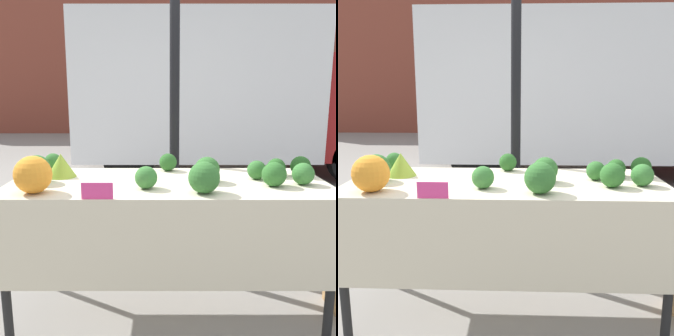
{
  "view_description": "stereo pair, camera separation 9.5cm",
  "coord_description": "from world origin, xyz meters",
  "views": [
    {
      "loc": [
        -0.0,
        -2.23,
        1.37
      ],
      "look_at": [
        0.0,
        0.0,
        0.91
      ],
      "focal_mm": 42.0,
      "sensor_mm": 36.0,
      "label": 1
    },
    {
      "loc": [
        0.09,
        -2.23,
        1.37
      ],
      "look_at": [
        0.0,
        0.0,
        0.91
      ],
      "focal_mm": 42.0,
      "sensor_mm": 36.0,
      "label": 2
    }
  ],
  "objects": [
    {
      "name": "broccoli_head_6",
      "position": [
        0.59,
        -0.11,
        0.9
      ],
      "size": [
        0.14,
        0.14,
        0.14
      ],
      "color": "#2D6628",
      "rests_on": "market_table"
    },
    {
      "name": "broccoli_head_1",
      "position": [
        0.82,
        0.15,
        0.89
      ],
      "size": [
        0.12,
        0.12,
        0.12
      ],
      "color": "#23511E",
      "rests_on": "market_table"
    },
    {
      "name": "parked_truck",
      "position": [
        0.87,
        4.1,
        1.29
      ],
      "size": [
        4.72,
        2.09,
        2.41
      ],
      "color": "white",
      "rests_on": "ground_plane"
    },
    {
      "name": "price_sign",
      "position": [
        -0.35,
        -0.37,
        0.87
      ],
      "size": [
        0.16,
        0.01,
        0.08
      ],
      "color": "#E53D84",
      "rests_on": "market_table"
    },
    {
      "name": "orange_cauliflower",
      "position": [
        -0.7,
        -0.26,
        0.93
      ],
      "size": [
        0.2,
        0.2,
        0.2
      ],
      "color": "orange",
      "rests_on": "market_table"
    },
    {
      "name": "broccoli_head_8",
      "position": [
        0.66,
        0.13,
        0.89
      ],
      "size": [
        0.11,
        0.11,
        0.11
      ],
      "color": "#285B23",
      "rests_on": "market_table"
    },
    {
      "name": "broccoli_head_9",
      "position": [
        0.53,
        0.06,
        0.89
      ],
      "size": [
        0.11,
        0.11,
        0.11
      ],
      "color": "#336B2D",
      "rests_on": "market_table"
    },
    {
      "name": "ground_plane",
      "position": [
        0.0,
        0.0,
        0.0
      ],
      "size": [
        40.0,
        40.0,
        0.0
      ],
      "primitive_type": "plane",
      "color": "gray"
    },
    {
      "name": "broccoli_head_10",
      "position": [
        0.76,
        -0.08,
        0.89
      ],
      "size": [
        0.12,
        0.12,
        0.12
      ],
      "color": "#387533",
      "rests_on": "market_table"
    },
    {
      "name": "broccoli_head_2",
      "position": [
        -0.76,
        0.3,
        0.89
      ],
      "size": [
        0.11,
        0.11,
        0.11
      ],
      "color": "#336B2D",
      "rests_on": "market_table"
    },
    {
      "name": "broccoli_head_5",
      "position": [
        -0.0,
        0.3,
        0.89
      ],
      "size": [
        0.11,
        0.11,
        0.11
      ],
      "color": "#285B23",
      "rests_on": "market_table"
    },
    {
      "name": "broccoli_head_0",
      "position": [
        -0.75,
        -0.03,
        0.91
      ],
      "size": [
        0.16,
        0.16,
        0.16
      ],
      "color": "#336B2D",
      "rests_on": "market_table"
    },
    {
      "name": "broccoli_head_11",
      "position": [
        -0.83,
        0.14,
        0.89
      ],
      "size": [
        0.12,
        0.12,
        0.12
      ],
      "color": "#336B2D",
      "rests_on": "market_table"
    },
    {
      "name": "broccoli_head_3",
      "position": [
        0.23,
        -0.01,
        0.91
      ],
      "size": [
        0.15,
        0.15,
        0.15
      ],
      "color": "#336B2D",
      "rests_on": "market_table"
    },
    {
      "name": "building_facade",
      "position": [
        0.0,
        9.9,
        2.43
      ],
      "size": [
        16.0,
        0.6,
        4.86
      ],
      "color": "brown",
      "rests_on": "ground_plane"
    },
    {
      "name": "market_table",
      "position": [
        0.0,
        -0.06,
        0.72
      ],
      "size": [
        1.85,
        0.77,
        0.83
      ],
      "color": "beige",
      "rests_on": "ground_plane"
    },
    {
      "name": "romanesco_head",
      "position": [
        -0.65,
        0.12,
        0.9
      ],
      "size": [
        0.18,
        0.18,
        0.14
      ],
      "color": "#93B238",
      "rests_on": "market_table"
    },
    {
      "name": "broccoli_head_4",
      "position": [
        0.19,
        -0.26,
        0.92
      ],
      "size": [
        0.17,
        0.17,
        0.17
      ],
      "color": "#336B2D",
      "rests_on": "market_table"
    },
    {
      "name": "broccoli_head_7",
      "position": [
        -0.12,
        -0.17,
        0.89
      ],
      "size": [
        0.12,
        0.12,
        0.12
      ],
      "color": "#387533",
      "rests_on": "market_table"
    },
    {
      "name": "tent_pole",
      "position": [
        0.05,
        0.57,
        1.3
      ],
      "size": [
        0.07,
        0.07,
        2.6
      ],
      "color": "black",
      "rests_on": "ground_plane"
    }
  ]
}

